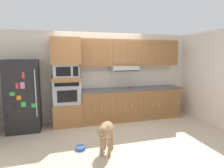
# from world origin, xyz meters

# --- Properties ---
(ground_plane) EXTENTS (9.60, 9.60, 0.00)m
(ground_plane) POSITION_xyz_m (0.00, 0.00, 0.00)
(ground_plane) COLOR beige
(back_kitchen_wall) EXTENTS (6.20, 0.12, 2.50)m
(back_kitchen_wall) POSITION_xyz_m (0.00, 1.11, 1.25)
(back_kitchen_wall) COLOR beige
(back_kitchen_wall) RESTS_ON ground
(side_panel_right) EXTENTS (0.12, 7.10, 2.50)m
(side_panel_right) POSITION_xyz_m (2.80, 0.00, 1.25)
(side_panel_right) COLOR silver
(side_panel_right) RESTS_ON ground
(refrigerator) EXTENTS (0.76, 0.73, 1.76)m
(refrigerator) POSITION_xyz_m (-2.04, 0.68, 0.88)
(refrigerator) COLOR black
(refrigerator) RESTS_ON ground
(oven_base_cabinet) EXTENTS (0.74, 0.62, 0.60)m
(oven_base_cabinet) POSITION_xyz_m (-1.00, 0.75, 0.30)
(oven_base_cabinet) COLOR #996638
(oven_base_cabinet) RESTS_ON ground
(built_in_oven) EXTENTS (0.70, 0.62, 0.60)m
(built_in_oven) POSITION_xyz_m (-1.00, 0.75, 0.90)
(built_in_oven) COLOR #A8AAAF
(built_in_oven) RESTS_ON oven_base_cabinet
(appliance_mid_shelf) EXTENTS (0.74, 0.62, 0.10)m
(appliance_mid_shelf) POSITION_xyz_m (-1.00, 0.75, 1.25)
(appliance_mid_shelf) COLOR #996638
(appliance_mid_shelf) RESTS_ON built_in_oven
(microwave) EXTENTS (0.64, 0.54, 0.32)m
(microwave) POSITION_xyz_m (-1.00, 0.75, 1.46)
(microwave) COLOR #A8AAAF
(microwave) RESTS_ON appliance_mid_shelf
(appliance_upper_cabinet) EXTENTS (0.74, 0.62, 0.68)m
(appliance_upper_cabinet) POSITION_xyz_m (-1.00, 0.75, 1.96)
(appliance_upper_cabinet) COLOR #996638
(appliance_upper_cabinet) RESTS_ON microwave
(lower_cabinet_run) EXTENTS (2.94, 0.63, 0.88)m
(lower_cabinet_run) POSITION_xyz_m (0.84, 0.75, 0.44)
(lower_cabinet_run) COLOR #996638
(lower_cabinet_run) RESTS_ON ground
(countertop_slab) EXTENTS (2.98, 0.64, 0.04)m
(countertop_slab) POSITION_xyz_m (0.84, 0.75, 0.90)
(countertop_slab) COLOR #4C4C51
(countertop_slab) RESTS_ON lower_cabinet_run
(backsplash_panel) EXTENTS (2.98, 0.02, 0.50)m
(backsplash_panel) POSITION_xyz_m (0.84, 1.04, 1.17)
(backsplash_panel) COLOR silver
(backsplash_panel) RESTS_ON countertop_slab
(upper_cabinet_with_hood) EXTENTS (2.94, 0.48, 0.88)m
(upper_cabinet_with_hood) POSITION_xyz_m (0.83, 0.87, 1.90)
(upper_cabinet_with_hood) COLOR #996638
(upper_cabinet_with_hood) RESTS_ON backsplash_panel
(screwdriver) EXTENTS (0.17, 0.16, 0.03)m
(screwdriver) POSITION_xyz_m (0.82, 0.75, 0.93)
(screwdriver) COLOR red
(screwdriver) RESTS_ON countertop_slab
(dog) EXTENTS (0.46, 0.80, 0.67)m
(dog) POSITION_xyz_m (-0.38, -1.07, 0.46)
(dog) COLOR #997551
(dog) RESTS_ON ground
(dog_food_bowl) EXTENTS (0.20, 0.20, 0.06)m
(dog_food_bowl) POSITION_xyz_m (-0.82, -0.75, 0.03)
(dog_food_bowl) COLOR #3359A5
(dog_food_bowl) RESTS_ON ground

